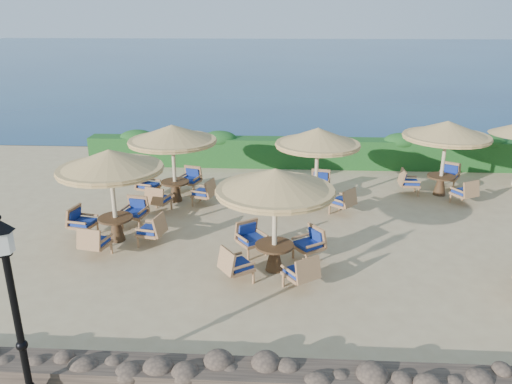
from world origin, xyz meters
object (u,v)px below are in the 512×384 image
cafe_set_0 (111,178)px  cafe_set_5 (446,141)px  lamp_post (18,326)px  cafe_set_1 (275,201)px  cafe_set_3 (173,148)px  cafe_set_4 (317,151)px

cafe_set_0 → cafe_set_5: size_ratio=0.97×
lamp_post → cafe_set_1: 6.18m
cafe_set_3 → cafe_set_5: 9.29m
cafe_set_1 → cafe_set_5: same height
cafe_set_3 → cafe_set_4: 4.76m
lamp_post → cafe_set_3: bearing=88.1°
lamp_post → cafe_set_4: bearing=61.7°
cafe_set_0 → cafe_set_1: size_ratio=1.00×
cafe_set_0 → cafe_set_3: size_ratio=0.98×
cafe_set_1 → cafe_set_5: (5.73, 5.91, 0.10)m
cafe_set_0 → cafe_set_1: same height
cafe_set_3 → lamp_post: bearing=-91.9°
lamp_post → cafe_set_0: 6.41m
lamp_post → cafe_set_1: (3.81, 4.86, 0.29)m
lamp_post → cafe_set_1: bearing=52.0°
cafe_set_0 → cafe_set_3: 3.40m
cafe_set_0 → cafe_set_4: size_ratio=1.02×
lamp_post → cafe_set_4: 10.70m
cafe_set_3 → cafe_set_4: same height
lamp_post → cafe_set_3: (0.32, 9.62, 0.31)m
cafe_set_1 → cafe_set_5: bearing=45.9°
cafe_set_5 → cafe_set_4: bearing=-163.1°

